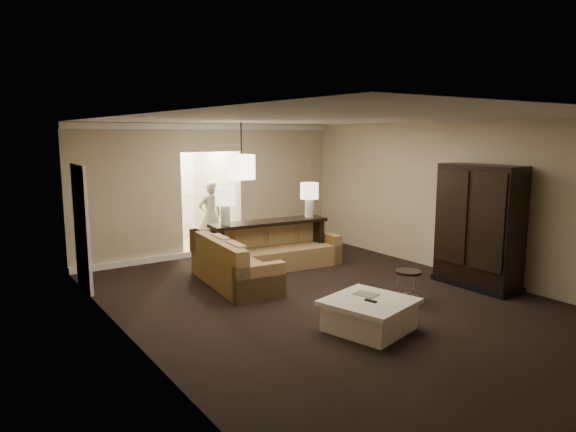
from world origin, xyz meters
TOP-DOWN VIEW (x-y plane):
  - ground at (0.00, 0.00)m, footprint 8.00×8.00m
  - wall_back at (0.00, 4.00)m, footprint 6.00×0.04m
  - wall_left at (-3.00, 0.00)m, footprint 0.04×8.00m
  - wall_right at (3.00, 0.00)m, footprint 0.04×8.00m
  - ceiling at (0.00, 0.00)m, footprint 6.00×8.00m
  - crown_molding at (0.00, 3.95)m, footprint 6.00×0.10m
  - baseboard at (0.00, 3.95)m, footprint 6.00×0.10m
  - side_door at (-2.97, 2.80)m, footprint 0.05×0.90m
  - foyer at (0.00, 5.34)m, footprint 1.44×2.02m
  - sectional_sofa at (-0.07, 1.93)m, footprint 3.04×2.34m
  - coffee_table at (-0.28, -1.20)m, footprint 1.27×1.27m
  - console_table at (0.39, 2.34)m, footprint 2.40×0.75m
  - armoire at (2.59, -0.79)m, footprint 0.62×1.44m
  - drink_table at (1.00, -0.70)m, footprint 0.40×0.40m
  - table_lamp_left at (-0.52, 2.42)m, footprint 0.36×0.36m
  - table_lamp_right at (1.30, 2.25)m, footprint 0.36×0.36m
  - pendant_light at (0.00, 2.70)m, footprint 0.38×0.38m
  - person at (0.09, 4.30)m, footprint 0.62×0.42m

SIDE VIEW (x-z plane):
  - ground at x=0.00m, z-range 0.00..0.00m
  - baseboard at x=0.00m, z-range 0.00..0.12m
  - coffee_table at x=-0.28m, z-range 0.00..0.43m
  - sectional_sofa at x=-0.07m, z-range -0.09..0.76m
  - drink_table at x=1.00m, z-range 0.11..0.61m
  - console_table at x=0.39m, z-range 0.09..1.00m
  - person at x=0.09m, z-range 0.00..1.70m
  - armoire at x=2.59m, z-range -0.04..2.03m
  - side_door at x=-2.97m, z-range 0.00..2.10m
  - foyer at x=0.00m, z-range -0.10..2.70m
  - table_lamp_left at x=-0.52m, z-range 1.03..1.72m
  - table_lamp_right at x=1.30m, z-range 1.03..1.72m
  - wall_back at x=0.00m, z-range 0.00..2.80m
  - wall_left at x=-3.00m, z-range 0.00..2.80m
  - wall_right at x=3.00m, z-range 0.00..2.80m
  - pendant_light at x=0.00m, z-range 1.41..2.50m
  - crown_molding at x=0.00m, z-range 2.67..2.79m
  - ceiling at x=0.00m, z-range 2.79..2.81m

